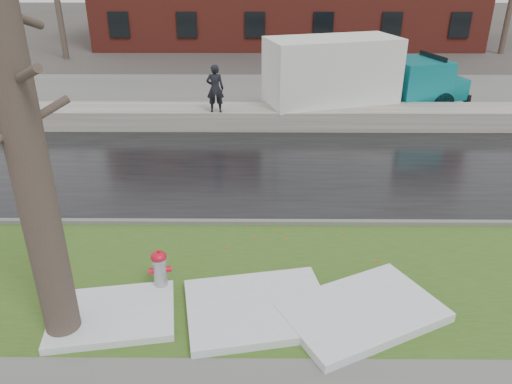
{
  "coord_description": "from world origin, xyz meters",
  "views": [
    {
      "loc": [
        0.12,
        -9.67,
        6.07
      ],
      "look_at": [
        0.04,
        0.82,
        1.0
      ],
      "focal_mm": 35.0,
      "sensor_mm": 36.0,
      "label": 1
    }
  ],
  "objects_px": {
    "fire_hydrant": "(160,269)",
    "worker": "(215,89)",
    "tree": "(22,132)",
    "box_truck": "(355,76)"
  },
  "relations": [
    {
      "from": "tree",
      "to": "worker",
      "type": "height_order",
      "value": "tree"
    },
    {
      "from": "tree",
      "to": "worker",
      "type": "xyz_separation_m",
      "value": [
        1.8,
        10.98,
        -2.12
      ]
    },
    {
      "from": "box_truck",
      "to": "worker",
      "type": "xyz_separation_m",
      "value": [
        -5.34,
        -1.85,
        -0.06
      ]
    },
    {
      "from": "fire_hydrant",
      "to": "worker",
      "type": "xyz_separation_m",
      "value": [
        0.31,
        9.76,
        1.09
      ]
    },
    {
      "from": "fire_hydrant",
      "to": "box_truck",
      "type": "bearing_deg",
      "value": 50.77
    },
    {
      "from": "box_truck",
      "to": "worker",
      "type": "relative_size",
      "value": 5.5
    },
    {
      "from": "box_truck",
      "to": "tree",
      "type": "bearing_deg",
      "value": -135.72
    },
    {
      "from": "fire_hydrant",
      "to": "tree",
      "type": "relative_size",
      "value": 0.13
    },
    {
      "from": "tree",
      "to": "box_truck",
      "type": "bearing_deg",
      "value": 60.9
    },
    {
      "from": "fire_hydrant",
      "to": "worker",
      "type": "distance_m",
      "value": 9.83
    }
  ]
}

